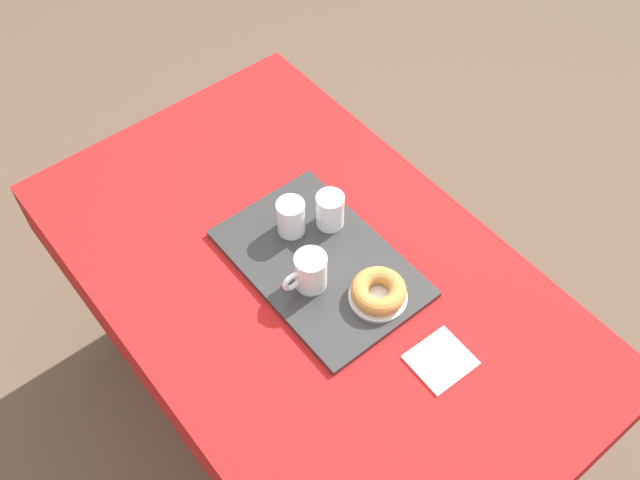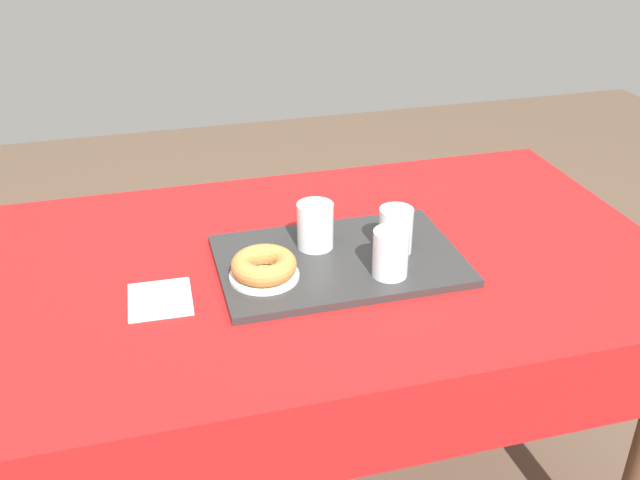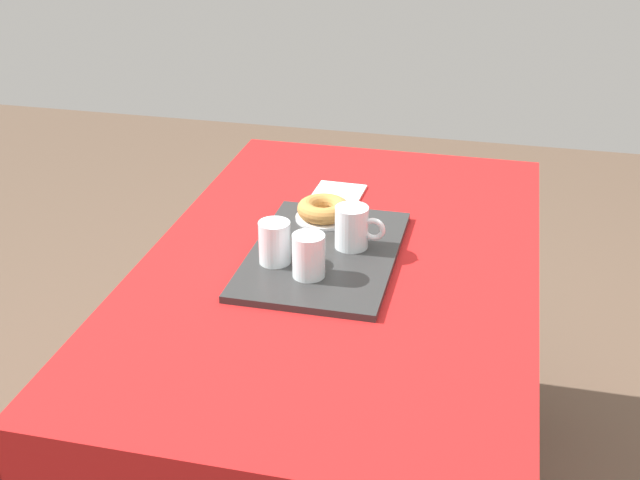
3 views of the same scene
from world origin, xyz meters
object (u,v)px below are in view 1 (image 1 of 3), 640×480
(sugar_donut_left, at_px, (379,291))
(paper_napkin, at_px, (441,360))
(water_glass_far, at_px, (330,212))
(dining_table, at_px, (310,299))
(tea_mug_left, at_px, (310,272))
(serving_tray, at_px, (320,263))
(water_glass_near, at_px, (291,218))
(donut_plate_left, at_px, (378,296))

(sugar_donut_left, xyz_separation_m, paper_napkin, (-0.20, -0.00, -0.04))
(water_glass_far, height_order, sugar_donut_left, water_glass_far)
(paper_napkin, bearing_deg, dining_table, 12.90)
(tea_mug_left, xyz_separation_m, water_glass_far, (0.11, -0.15, -0.00))
(water_glass_far, distance_m, sugar_donut_left, 0.24)
(paper_napkin, bearing_deg, tea_mug_left, 17.12)
(dining_table, xyz_separation_m, sugar_donut_left, (-0.15, -0.07, 0.15))
(serving_tray, height_order, sugar_donut_left, sugar_donut_left)
(serving_tray, relative_size, paper_napkin, 3.86)
(paper_napkin, bearing_deg, water_glass_near, 4.53)
(serving_tray, distance_m, paper_napkin, 0.36)
(serving_tray, xyz_separation_m, donut_plate_left, (-0.16, -0.04, 0.01))
(water_glass_near, relative_size, donut_plate_left, 0.70)
(tea_mug_left, bearing_deg, donut_plate_left, -142.94)
(sugar_donut_left, bearing_deg, water_glass_near, 6.73)
(sugar_donut_left, bearing_deg, serving_tray, 13.33)
(water_glass_near, height_order, water_glass_far, same)
(water_glass_far, bearing_deg, water_glass_near, 63.73)
(paper_napkin, bearing_deg, sugar_donut_left, 1.44)
(water_glass_near, bearing_deg, serving_tray, 177.43)
(tea_mug_left, relative_size, water_glass_near, 1.21)
(water_glass_near, height_order, donut_plate_left, water_glass_near)
(sugar_donut_left, bearing_deg, water_glass_far, -12.68)
(dining_table, distance_m, tea_mug_left, 0.17)
(dining_table, height_order, water_glass_far, water_glass_far)
(dining_table, relative_size, paper_napkin, 11.12)
(tea_mug_left, relative_size, paper_napkin, 0.91)
(dining_table, height_order, tea_mug_left, tea_mug_left)
(dining_table, distance_m, paper_napkin, 0.37)
(dining_table, xyz_separation_m, water_glass_near, (0.12, -0.04, 0.16))
(water_glass_far, bearing_deg, serving_tray, 129.45)
(tea_mug_left, height_order, water_glass_far, tea_mug_left)
(tea_mug_left, xyz_separation_m, donut_plate_left, (-0.12, -0.09, -0.04))
(water_glass_far, xyz_separation_m, sugar_donut_left, (-0.23, 0.05, -0.01))
(dining_table, relative_size, tea_mug_left, 12.26)
(tea_mug_left, height_order, donut_plate_left, tea_mug_left)
(sugar_donut_left, bearing_deg, tea_mug_left, 37.06)
(donut_plate_left, bearing_deg, water_glass_near, 6.73)
(water_glass_near, distance_m, donut_plate_left, 0.28)
(dining_table, bearing_deg, donut_plate_left, -153.83)
(tea_mug_left, bearing_deg, paper_napkin, -162.88)
(water_glass_near, bearing_deg, tea_mug_left, 157.64)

